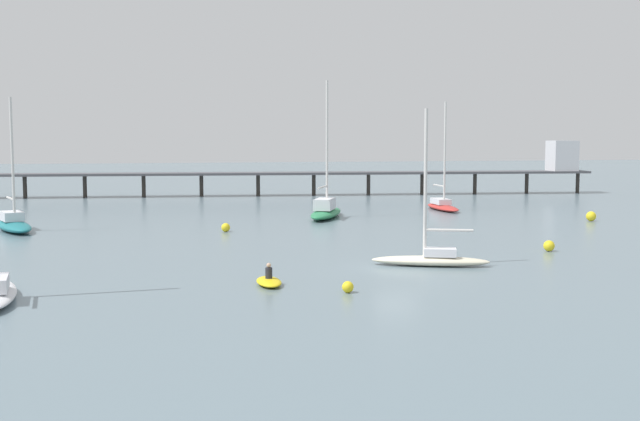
# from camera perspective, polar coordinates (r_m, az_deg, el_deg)

# --- Properties ---
(ground_plane) EXTENTS (400.00, 400.00, 0.00)m
(ground_plane) POSITION_cam_1_polar(r_m,az_deg,el_deg) (44.45, 5.64, -4.30)
(ground_plane) COLOR slate
(pier) EXTENTS (89.83, 12.07, 7.18)m
(pier) POSITION_cam_1_polar(r_m,az_deg,el_deg) (101.44, 2.33, 3.12)
(pier) COLOR #4C4C51
(pier) RESTS_ON ground_plane
(sailboat_green) EXTENTS (5.83, 9.48, 12.86)m
(sailboat_green) POSITION_cam_1_polar(r_m,az_deg,el_deg) (71.97, 0.43, 0.08)
(sailboat_green) COLOR #287F4C
(sailboat_green) RESTS_ON ground_plane
(sailboat_teal) EXTENTS (4.75, 8.31, 10.74)m
(sailboat_teal) POSITION_cam_1_polar(r_m,az_deg,el_deg) (66.65, -21.84, -0.84)
(sailboat_teal) COLOR #1E727A
(sailboat_teal) RESTS_ON ground_plane
(sailboat_red) EXTENTS (2.26, 8.00, 11.22)m
(sailboat_red) POSITION_cam_1_polar(r_m,az_deg,el_deg) (81.07, 9.09, 0.50)
(sailboat_red) COLOR red
(sailboat_red) RESTS_ON ground_plane
(sailboat_cream) EXTENTS (7.00, 3.84, 9.18)m
(sailboat_cream) POSITION_cam_1_polar(r_m,az_deg,el_deg) (45.46, 8.30, -3.36)
(sailboat_cream) COLOR beige
(sailboat_cream) RESTS_ON ground_plane
(dinghy_yellow) EXTENTS (1.23, 2.73, 1.14)m
(dinghy_yellow) POSITION_cam_1_polar(r_m,az_deg,el_deg) (39.26, -3.83, -5.26)
(dinghy_yellow) COLOR yellow
(dinghy_yellow) RESTS_ON ground_plane
(mooring_buoy_outer) EXTENTS (0.89, 0.89, 0.89)m
(mooring_buoy_outer) POSITION_cam_1_polar(r_m,az_deg,el_deg) (73.50, 19.53, -0.40)
(mooring_buoy_outer) COLOR yellow
(mooring_buoy_outer) RESTS_ON ground_plane
(mooring_buoy_near) EXTENTS (0.70, 0.70, 0.70)m
(mooring_buoy_near) POSITION_cam_1_polar(r_m,az_deg,el_deg) (61.80, -7.03, -1.26)
(mooring_buoy_near) COLOR yellow
(mooring_buoy_near) RESTS_ON ground_plane
(mooring_buoy_inner) EXTENTS (0.74, 0.74, 0.74)m
(mooring_buoy_inner) POSITION_cam_1_polar(r_m,az_deg,el_deg) (52.95, 16.68, -2.54)
(mooring_buoy_inner) COLOR yellow
(mooring_buoy_inner) RESTS_ON ground_plane
(mooring_buoy_mid) EXTENTS (0.57, 0.57, 0.57)m
(mooring_buoy_mid) POSITION_cam_1_polar(r_m,az_deg,el_deg) (37.27, 2.08, -5.71)
(mooring_buoy_mid) COLOR yellow
(mooring_buoy_mid) RESTS_ON ground_plane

